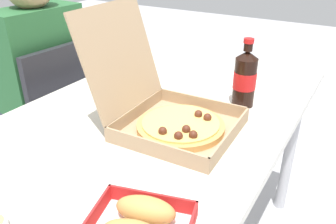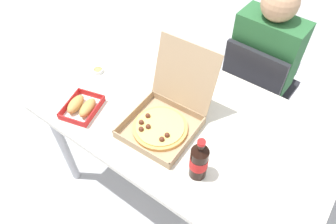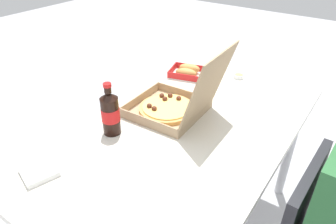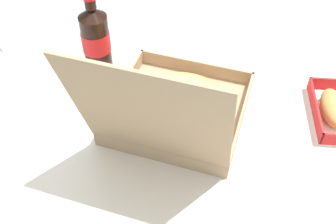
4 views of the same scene
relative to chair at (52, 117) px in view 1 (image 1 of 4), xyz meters
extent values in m
cube|color=silver|center=(-0.10, -0.64, 0.22)|extent=(1.39, 0.81, 0.03)
cylinder|color=#B7B7BC|center=(0.52, -0.97, -0.13)|extent=(0.05, 0.05, 0.69)
cylinder|color=#B7B7BC|center=(0.52, -0.31, -0.13)|extent=(0.05, 0.05, 0.69)
cube|color=#232328|center=(0.00, 0.06, -0.05)|extent=(0.42, 0.42, 0.04)
cube|color=#232328|center=(-0.01, -0.12, 0.16)|extent=(0.36, 0.05, 0.38)
cylinder|color=#B2B2B7|center=(0.18, 0.23, -0.26)|extent=(0.03, 0.03, 0.43)
cylinder|color=#B2B2B7|center=(-0.16, 0.24, -0.26)|extent=(0.03, 0.03, 0.43)
cylinder|color=#B2B2B7|center=(0.16, -0.11, -0.26)|extent=(0.03, 0.03, 0.43)
cylinder|color=#B2B2B7|center=(-0.17, -0.10, -0.26)|extent=(0.03, 0.03, 0.43)
cylinder|color=#333847|center=(0.10, 0.21, -0.25)|extent=(0.09, 0.09, 0.45)
cylinder|color=#333847|center=(-0.08, 0.22, -0.25)|extent=(0.09, 0.09, 0.45)
cube|color=#333847|center=(0.10, 0.16, 0.02)|extent=(0.12, 0.30, 0.10)
cube|color=#333847|center=(-0.08, 0.17, 0.02)|extent=(0.12, 0.30, 0.10)
cube|color=#286033|center=(0.00, 0.00, 0.28)|extent=(0.37, 0.20, 0.42)
cube|color=tan|center=(-0.16, -0.77, 0.24)|extent=(0.32, 0.32, 0.01)
cube|color=tan|center=(-0.16, -0.92, 0.26)|extent=(0.31, 0.02, 0.04)
cube|color=tan|center=(-0.31, -0.77, 0.26)|extent=(0.02, 0.31, 0.04)
cube|color=tan|center=(-0.01, -0.76, 0.26)|extent=(0.02, 0.31, 0.04)
cube|color=tan|center=(-0.17, -0.62, 0.26)|extent=(0.31, 0.02, 0.04)
cube|color=tan|center=(-0.17, -0.57, 0.43)|extent=(0.31, 0.11, 0.29)
cylinder|color=tan|center=(-0.16, -0.77, 0.25)|extent=(0.25, 0.25, 0.02)
cylinder|color=#EAC666|center=(-0.16, -0.77, 0.27)|extent=(0.22, 0.22, 0.01)
sphere|color=#562819|center=(-0.24, -0.80, 0.27)|extent=(0.02, 0.02, 0.02)
sphere|color=#562819|center=(-0.20, -0.81, 0.27)|extent=(0.02, 0.02, 0.02)
sphere|color=#562819|center=(-0.10, -0.79, 0.27)|extent=(0.02, 0.02, 0.02)
sphere|color=#562819|center=(-0.22, -0.84, 0.27)|extent=(0.02, 0.02, 0.02)
sphere|color=#562819|center=(-0.24, -0.76, 0.27)|extent=(0.02, 0.02, 0.02)
sphere|color=#562819|center=(-0.11, -0.83, 0.27)|extent=(0.02, 0.02, 0.02)
cube|color=red|center=(-0.56, -0.80, 0.26)|extent=(0.15, 0.04, 0.03)
cube|color=red|center=(-0.47, -0.87, 0.26)|extent=(0.06, 0.18, 0.03)
ellipsoid|color=tan|center=(-0.51, -0.88, 0.27)|extent=(0.09, 0.13, 0.05)
cylinder|color=black|center=(0.10, -0.86, 0.32)|extent=(0.07, 0.07, 0.16)
cone|color=black|center=(0.10, -0.86, 0.41)|extent=(0.07, 0.07, 0.02)
cylinder|color=black|center=(0.10, -0.86, 0.44)|extent=(0.03, 0.03, 0.02)
cylinder|color=red|center=(0.10, -0.86, 0.46)|extent=(0.03, 0.03, 0.01)
cylinder|color=red|center=(0.10, -0.86, 0.33)|extent=(0.07, 0.07, 0.06)
cube|color=white|center=(0.25, -0.71, 0.24)|extent=(0.22, 0.17, 0.00)
cube|color=white|center=(0.42, -0.89, 0.25)|extent=(0.14, 0.14, 0.02)
camera|label=1|loc=(-0.92, -1.18, 0.74)|focal=36.67mm
camera|label=2|loc=(0.38, -1.45, 1.36)|focal=32.92mm
camera|label=3|loc=(0.81, -0.08, 0.98)|focal=32.97mm
camera|label=4|loc=(-0.38, -0.11, 0.98)|focal=44.57mm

